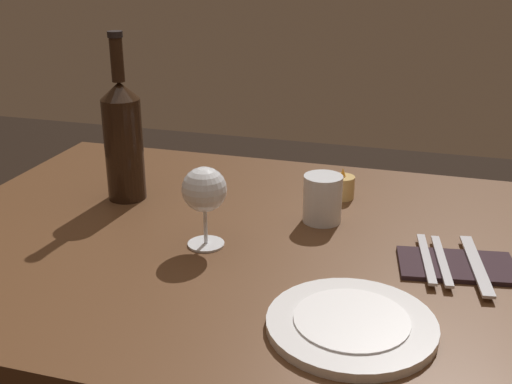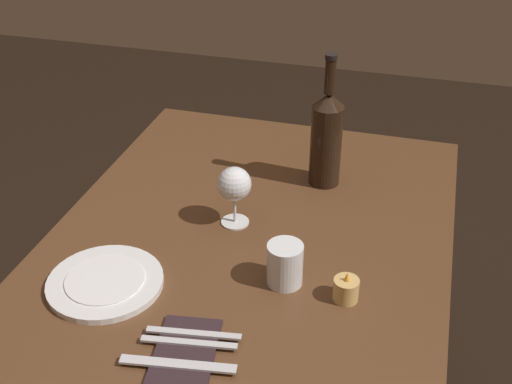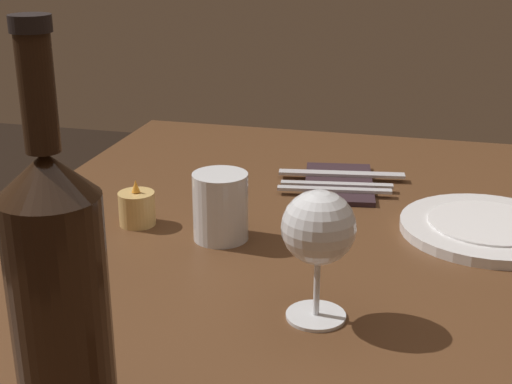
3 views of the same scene
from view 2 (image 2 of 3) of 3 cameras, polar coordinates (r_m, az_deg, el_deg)
dining_table at (r=1.53m, az=-1.19°, el=-7.82°), size 1.30×0.90×0.74m
wine_glass_left at (r=1.50m, az=-1.88°, el=0.58°), size 0.08×0.08×0.15m
wine_bottle at (r=1.66m, az=6.08°, el=4.76°), size 0.08×0.08×0.35m
water_tumbler at (r=1.36m, az=2.50°, el=-6.41°), size 0.08×0.08×0.09m
votive_candle at (r=1.34m, az=7.75°, el=-8.37°), size 0.05×0.05×0.07m
dinner_plate at (r=1.41m, az=-12.86°, el=-7.58°), size 0.24×0.24×0.02m
folded_napkin at (r=1.24m, az=-6.20°, el=-13.77°), size 0.20×0.14×0.01m
fork_inner at (r=1.25m, az=-5.80°, el=-12.78°), size 0.04×0.18×0.00m
fork_outer at (r=1.27m, az=-5.39°, el=-12.02°), size 0.04×0.18×0.00m
table_knife at (r=1.21m, az=-6.74°, el=-14.52°), size 0.05×0.21×0.00m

